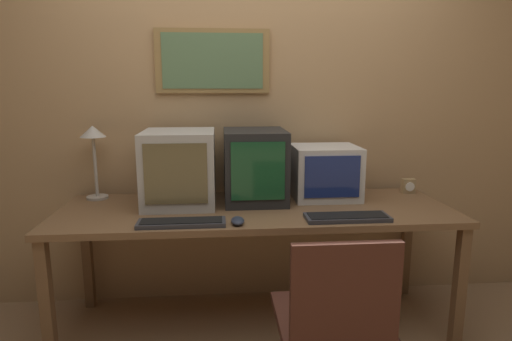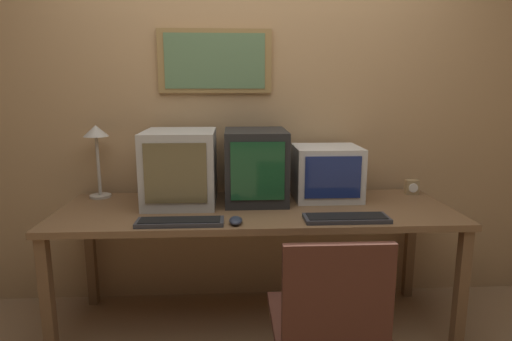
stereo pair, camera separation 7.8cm
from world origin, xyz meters
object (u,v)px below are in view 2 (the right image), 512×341
at_px(keyboard_main, 180,222).
at_px(desk_clock, 412,187).
at_px(monitor_left, 180,167).
at_px(monitor_center, 256,166).
at_px(keyboard_side, 346,218).
at_px(monitor_right, 326,173).
at_px(desk_lamp, 97,142).
at_px(mouse_near_keyboard, 236,221).

bearing_deg(keyboard_main, desk_clock, 20.77).
bearing_deg(monitor_left, keyboard_main, -84.50).
height_order(monitor_center, keyboard_main, monitor_center).
bearing_deg(keyboard_side, monitor_right, 91.31).
relative_size(monitor_center, keyboard_side, 1.00).
relative_size(monitor_right, keyboard_main, 0.90).
distance_m(monitor_center, monitor_right, 0.44).
xyz_separation_m(keyboard_main, desk_lamp, (-0.56, 0.57, 0.33)).
relative_size(keyboard_side, mouse_near_keyboard, 3.81).
xyz_separation_m(desk_clock, desk_lamp, (-1.98, 0.03, 0.30)).
height_order(monitor_center, mouse_near_keyboard, monitor_center).
height_order(keyboard_side, mouse_near_keyboard, mouse_near_keyboard).
xyz_separation_m(keyboard_side, desk_clock, (0.56, 0.52, 0.03)).
relative_size(monitor_left, mouse_near_keyboard, 3.97).
bearing_deg(mouse_near_keyboard, keyboard_side, 2.60).
relative_size(monitor_center, mouse_near_keyboard, 3.82).
relative_size(keyboard_main, mouse_near_keyboard, 3.82).
bearing_deg(monitor_center, keyboard_main, -132.55).
bearing_deg(monitor_right, mouse_near_keyboard, -139.59).
height_order(keyboard_main, mouse_near_keyboard, mouse_near_keyboard).
bearing_deg(desk_clock, monitor_center, -174.57).
distance_m(monitor_left, mouse_near_keyboard, 0.56).
relative_size(monitor_right, desk_lamp, 0.88).
relative_size(monitor_center, desk_lamp, 0.97).
height_order(monitor_left, desk_clock, monitor_left).
distance_m(monitor_center, desk_clock, 1.03).
bearing_deg(keyboard_main, mouse_near_keyboard, -1.69).
bearing_deg(monitor_center, monitor_left, -175.79).
xyz_separation_m(monitor_left, keyboard_main, (0.04, -0.41, -0.20)).
xyz_separation_m(monitor_right, desk_clock, (0.57, 0.07, -0.12)).
xyz_separation_m(keyboard_side, desk_lamp, (-1.42, 0.55, 0.33)).
xyz_separation_m(keyboard_main, mouse_near_keyboard, (0.28, -0.01, 0.00)).
xyz_separation_m(monitor_right, mouse_near_keyboard, (-0.56, -0.48, -0.15)).
bearing_deg(mouse_near_keyboard, monitor_left, 127.51).
bearing_deg(monitor_left, desk_lamp, 163.36).
relative_size(monitor_left, desk_clock, 4.92).
distance_m(monitor_center, desk_lamp, 0.99).
bearing_deg(keyboard_side, desk_lamp, 158.88).
bearing_deg(keyboard_main, monitor_right, 29.17).
distance_m(mouse_near_keyboard, desk_clock, 1.26).
distance_m(keyboard_side, desk_lamp, 1.56).
xyz_separation_m(monitor_left, monitor_center, (0.45, 0.03, -0.00)).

